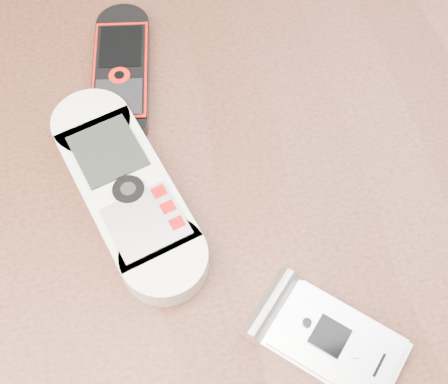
% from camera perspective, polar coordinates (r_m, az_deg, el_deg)
% --- Properties ---
extents(table, '(1.20, 0.80, 0.75)m').
position_cam_1_polar(table, '(0.55, -0.51, -6.13)').
color(table, black).
rests_on(table, ground).
extents(nokia_white, '(0.11, 0.19, 0.02)m').
position_cam_1_polar(nokia_white, '(0.45, -8.94, 0.29)').
color(nokia_white, beige).
rests_on(nokia_white, table).
extents(nokia_black_red, '(0.07, 0.15, 0.01)m').
position_cam_1_polar(nokia_black_red, '(0.52, -9.39, 10.68)').
color(nokia_black_red, black).
rests_on(nokia_black_red, table).
extents(motorola_razr, '(0.11, 0.11, 0.02)m').
position_cam_1_polar(motorola_razr, '(0.41, 9.87, -13.32)').
color(motorola_razr, silver).
rests_on(motorola_razr, table).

